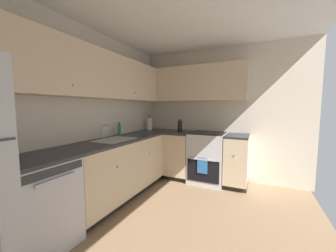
# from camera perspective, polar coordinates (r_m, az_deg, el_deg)

# --- Properties ---
(ground_plane) EXTENTS (3.88, 3.00, 0.02)m
(ground_plane) POSITION_cam_1_polar(r_m,az_deg,el_deg) (2.35, 4.25, -30.17)
(ground_plane) COLOR #937556
(wall_back) EXTENTS (3.98, 0.05, 2.46)m
(wall_back) POSITION_cam_1_polar(r_m,az_deg,el_deg) (2.84, -25.78, 2.38)
(wall_back) COLOR beige
(wall_back) RESTS_ON ground_plane
(wall_right) EXTENTS (0.05, 3.10, 2.46)m
(wall_right) POSITION_cam_1_polar(r_m,az_deg,el_deg) (3.81, 14.97, 3.39)
(wall_right) COLOR beige
(wall_right) RESTS_ON ground_plane
(dishwasher) EXTENTS (0.60, 0.63, 0.86)m
(dishwasher) POSITION_cam_1_polar(r_m,az_deg,el_deg) (2.34, -34.45, -18.88)
(dishwasher) COLOR silver
(dishwasher) RESTS_ON ground_plane
(lower_cabinets_back) EXTENTS (1.77, 0.62, 0.86)m
(lower_cabinets_back) POSITION_cam_1_polar(r_m,az_deg,el_deg) (3.06, -14.49, -12.25)
(lower_cabinets_back) COLOR beige
(lower_cabinets_back) RESTS_ON ground_plane
(countertop_back) EXTENTS (2.98, 0.60, 0.03)m
(countertop_back) POSITION_cam_1_polar(r_m,az_deg,el_deg) (2.96, -14.69, -4.04)
(countertop_back) COLOR #2D2D33
(countertop_back) RESTS_ON lower_cabinets_back
(lower_cabinets_right) EXTENTS (0.62, 1.45, 0.86)m
(lower_cabinets_right) POSITION_cam_1_polar(r_m,az_deg,el_deg) (3.66, 10.57, -9.25)
(lower_cabinets_right) COLOR beige
(lower_cabinets_right) RESTS_ON ground_plane
(countertop_right) EXTENTS (0.60, 1.45, 0.03)m
(countertop_right) POSITION_cam_1_polar(r_m,az_deg,el_deg) (3.57, 10.68, -2.35)
(countertop_right) COLOR #2D2D33
(countertop_right) RESTS_ON lower_cabinets_right
(oven_range) EXTENTS (0.68, 0.62, 1.05)m
(oven_range) POSITION_cam_1_polar(r_m,az_deg,el_deg) (3.65, 11.64, -8.95)
(oven_range) COLOR silver
(oven_range) RESTS_ON ground_plane
(upper_cabinets_back) EXTENTS (2.66, 0.34, 0.64)m
(upper_cabinets_back) POSITION_cam_1_polar(r_m,az_deg,el_deg) (2.93, -19.38, 13.97)
(upper_cabinets_back) COLOR beige
(upper_cabinets_right) EXTENTS (0.32, 2.00, 0.64)m
(upper_cabinets_right) POSITION_cam_1_polar(r_m,az_deg,el_deg) (3.78, 7.02, 12.23)
(upper_cabinets_right) COLOR beige
(sink) EXTENTS (0.57, 0.40, 0.10)m
(sink) POSITION_cam_1_polar(r_m,az_deg,el_deg) (2.87, -15.46, -4.81)
(sink) COLOR #B7B7BC
(sink) RESTS_ON countertop_back
(faucet) EXTENTS (0.07, 0.16, 0.22)m
(faucet) POSITION_cam_1_polar(r_m,az_deg,el_deg) (2.99, -18.52, -1.21)
(faucet) COLOR silver
(faucet) RESTS_ON countertop_back
(soap_bottle) EXTENTS (0.05, 0.05, 0.22)m
(soap_bottle) POSITION_cam_1_polar(r_m,az_deg,el_deg) (3.26, -14.19, -1.09)
(soap_bottle) COLOR #338C4C
(soap_bottle) RESTS_ON countertop_back
(paper_towel_roll) EXTENTS (0.11, 0.11, 0.31)m
(paper_towel_roll) POSITION_cam_1_polar(r_m,az_deg,el_deg) (4.01, -5.47, 0.61)
(paper_towel_roll) COLOR white
(paper_towel_roll) RESTS_ON countertop_back
(oil_bottle) EXTENTS (0.08, 0.08, 0.24)m
(oil_bottle) POSITION_cam_1_polar(r_m,az_deg,el_deg) (3.70, 3.55, 0.01)
(oil_bottle) COLOR black
(oil_bottle) RESTS_ON countertop_right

